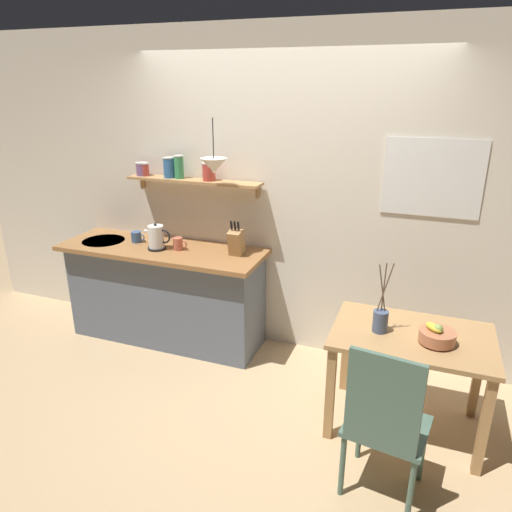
{
  "coord_description": "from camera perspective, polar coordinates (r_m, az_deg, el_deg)",
  "views": [
    {
      "loc": [
        1.13,
        -3.08,
        2.25
      ],
      "look_at": [
        -0.1,
        0.25,
        0.95
      ],
      "focal_mm": 33.26,
      "sensor_mm": 36.0,
      "label": 1
    }
  ],
  "objects": [
    {
      "name": "dining_chair_near",
      "position": [
        2.8,
        15.22,
        -18.51
      ],
      "size": [
        0.49,
        0.45,
        0.99
      ],
      "color": "#4C6B5B",
      "rests_on": "ground_plane"
    },
    {
      "name": "kitchen_counter",
      "position": [
        4.4,
        -10.79,
        -4.35
      ],
      "size": [
        1.83,
        0.63,
        0.9
      ],
      "color": "slate",
      "rests_on": "ground_plane"
    },
    {
      "name": "coffee_mug_by_sink",
      "position": [
        4.39,
        -14.16,
        2.24
      ],
      "size": [
        0.13,
        0.09,
        0.1
      ],
      "color": "#3D5B89",
      "rests_on": "kitchen_counter"
    },
    {
      "name": "back_wall",
      "position": [
        3.95,
        6.21,
        6.83
      ],
      "size": [
        6.8,
        0.11,
        2.7
      ],
      "color": "silver",
      "rests_on": "ground_plane"
    },
    {
      "name": "wall_shelf",
      "position": [
        4.15,
        -8.84,
        9.71
      ],
      "size": [
        1.21,
        0.2,
        0.33
      ],
      "color": "tan"
    },
    {
      "name": "twig_vase",
      "position": [
        3.21,
        14.73,
        -7.43
      ],
      "size": [
        0.1,
        0.1,
        0.48
      ],
      "color": "#475675",
      "rests_on": "dining_table"
    },
    {
      "name": "dining_table",
      "position": [
        3.33,
        18.11,
        -10.67
      ],
      "size": [
        1.02,
        0.68,
        0.72
      ],
      "color": "tan",
      "rests_on": "ground_plane"
    },
    {
      "name": "coffee_mug_spare",
      "position": [
        4.11,
        -9.33,
        1.46
      ],
      "size": [
        0.13,
        0.08,
        0.11
      ],
      "color": "#C6664C",
      "rests_on": "kitchen_counter"
    },
    {
      "name": "knife_block",
      "position": [
        3.91,
        -2.4,
        1.73
      ],
      "size": [
        0.11,
        0.16,
        0.3
      ],
      "color": "tan",
      "rests_on": "kitchen_counter"
    },
    {
      "name": "electric_kettle",
      "position": [
        4.14,
        -11.87,
        2.17
      ],
      "size": [
        0.24,
        0.16,
        0.23
      ],
      "color": "black",
      "rests_on": "kitchen_counter"
    },
    {
      "name": "pendant_lamp",
      "position": [
        3.78,
        -5.09,
        10.8
      ],
      "size": [
        0.21,
        0.21,
        0.42
      ],
      "color": "black"
    },
    {
      "name": "fruit_bowl",
      "position": [
        3.19,
        20.93,
        -8.91
      ],
      "size": [
        0.22,
        0.22,
        0.14
      ],
      "color": "#BC704C",
      "rests_on": "dining_table"
    },
    {
      "name": "ground_plane",
      "position": [
        3.98,
        0.1,
        -14.33
      ],
      "size": [
        14.0,
        14.0,
        0.0
      ],
      "primitive_type": "plane",
      "color": "tan"
    }
  ]
}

